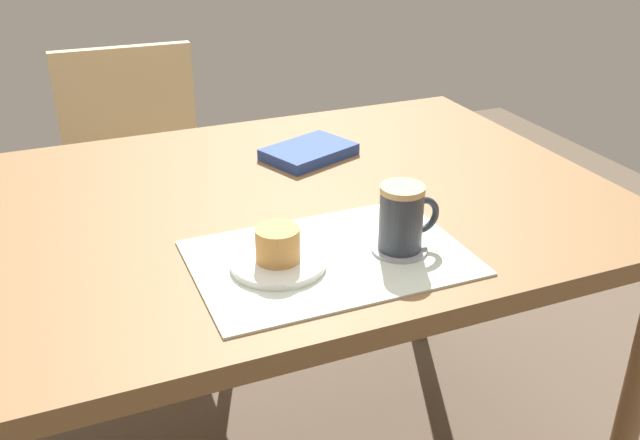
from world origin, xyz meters
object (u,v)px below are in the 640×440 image
dining_table (257,235)px  coffee_mug (403,217)px  pastry_plate (278,263)px  pastry (278,244)px  small_book (309,152)px  wooden_chair (141,184)px

dining_table → coffee_mug: coffee_mug is taller
pastry_plate → pastry: size_ratio=2.17×
coffee_mug → pastry: bearing=172.3°
pastry_plate → coffee_mug: bearing=-7.7°
pastry_plate → small_book: (0.22, 0.41, 0.00)m
small_book → pastry_plate: bearing=-138.9°
pastry → coffee_mug: size_ratio=0.63×
pastry → pastry_plate: bearing=0.0°
wooden_chair → pastry: 1.07m
wooden_chair → pastry: size_ratio=12.27×
wooden_chair → coffee_mug: bearing=106.0°
dining_table → coffee_mug: bearing=-60.3°
coffee_mug → wooden_chair: bearing=103.9°
wooden_chair → pastry: wooden_chair is taller
dining_table → pastry: bearing=-99.9°
pastry → coffee_mug: (0.20, -0.03, 0.02)m
pastry → small_book: (0.22, 0.41, -0.03)m
coffee_mug → pastry_plate: bearing=172.3°
wooden_chair → small_book: bearing=116.7°
wooden_chair → pastry_plate: size_ratio=5.67×
pastry_plate → small_book: bearing=62.4°
pastry_plate → coffee_mug: coffee_mug is taller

